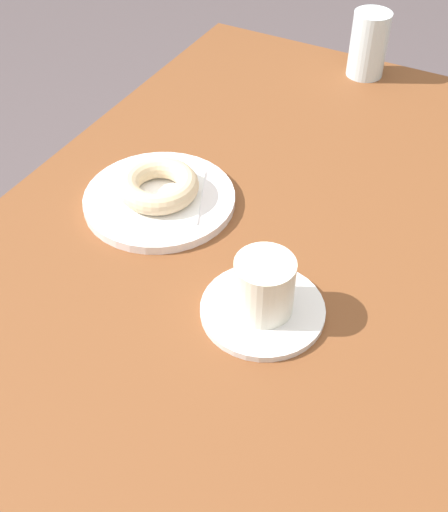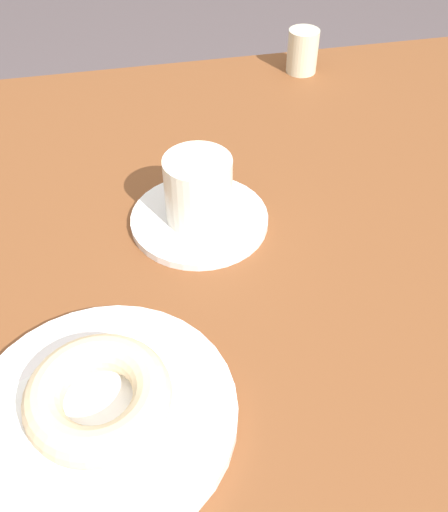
{
  "view_description": "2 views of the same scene",
  "coord_description": "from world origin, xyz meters",
  "px_view_note": "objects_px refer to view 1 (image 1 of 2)",
  "views": [
    {
      "loc": [
        -0.55,
        -0.23,
        1.33
      ],
      "look_at": [
        -0.03,
        0.04,
        0.77
      ],
      "focal_mm": 45.73,
      "sensor_mm": 36.0,
      "label": 1
    },
    {
      "loc": [
        0.01,
        0.46,
        1.16
      ],
      "look_at": [
        -0.07,
        0.06,
        0.76
      ],
      "focal_mm": 40.6,
      "sensor_mm": 36.0,
      "label": 2
    }
  ],
  "objects_px": {
    "plate_sugar_ring": "(160,199)",
    "water_glass": "(369,44)",
    "coffee_cup": "(264,294)",
    "donut_sugar_ring": "(158,185)"
  },
  "relations": [
    {
      "from": "donut_sugar_ring",
      "to": "coffee_cup",
      "type": "distance_m",
      "value": 0.25
    },
    {
      "from": "plate_sugar_ring",
      "to": "donut_sugar_ring",
      "type": "xyz_separation_m",
      "value": [
        0.0,
        0.0,
        0.03
      ]
    },
    {
      "from": "donut_sugar_ring",
      "to": "coffee_cup",
      "type": "relative_size",
      "value": 0.76
    },
    {
      "from": "water_glass",
      "to": "coffee_cup",
      "type": "relative_size",
      "value": 0.78
    },
    {
      "from": "plate_sugar_ring",
      "to": "coffee_cup",
      "type": "xyz_separation_m",
      "value": [
        -0.12,
        -0.22,
        0.03
      ]
    },
    {
      "from": "water_glass",
      "to": "coffee_cup",
      "type": "distance_m",
      "value": 0.63
    },
    {
      "from": "plate_sugar_ring",
      "to": "water_glass",
      "type": "relative_size",
      "value": 1.86
    },
    {
      "from": "plate_sugar_ring",
      "to": "water_glass",
      "type": "bearing_deg",
      "value": -14.82
    },
    {
      "from": "plate_sugar_ring",
      "to": "donut_sugar_ring",
      "type": "relative_size",
      "value": 1.89
    },
    {
      "from": "plate_sugar_ring",
      "to": "coffee_cup",
      "type": "distance_m",
      "value": 0.25
    }
  ]
}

